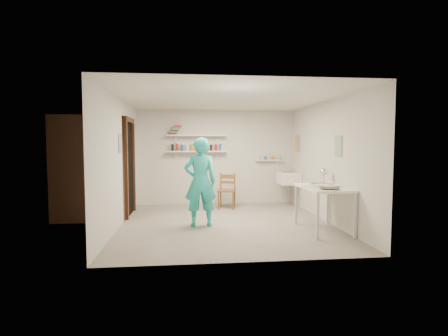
{
  "coord_description": "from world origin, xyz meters",
  "views": [
    {
      "loc": [
        -0.76,
        -6.65,
        1.55
      ],
      "look_at": [
        0.0,
        0.4,
        1.05
      ],
      "focal_mm": 28.0,
      "sensor_mm": 36.0,
      "label": 1
    }
  ],
  "objects": [
    {
      "name": "desk_lamp",
      "position": [
        1.84,
        -0.29,
        1.01
      ],
      "size": [
        0.15,
        0.15,
        0.15
      ],
      "primitive_type": "sphere",
      "color": "white",
      "rests_on": "work_table"
    },
    {
      "name": "wall_back",
      "position": [
        0.0,
        2.26,
        1.2
      ],
      "size": [
        4.0,
        0.02,
        2.4
      ],
      "primitive_type": "cube",
      "color": "silver",
      "rests_on": "ground"
    },
    {
      "name": "wall_clock",
      "position": [
        -0.49,
        0.06,
        1.1
      ],
      "size": [
        0.3,
        0.06,
        0.3
      ],
      "primitive_type": "cylinder",
      "rotation": [
        1.57,
        0.0,
        0.09
      ],
      "color": "beige",
      "rests_on": "man"
    },
    {
      "name": "shelf_lower",
      "position": [
        -0.5,
        2.13,
        1.35
      ],
      "size": [
        1.5,
        0.22,
        0.03
      ],
      "primitive_type": "cube",
      "color": "white",
      "rests_on": "wall_back"
    },
    {
      "name": "ledge_shelf",
      "position": [
        1.35,
        2.17,
        1.12
      ],
      "size": [
        0.7,
        0.14,
        0.03
      ],
      "primitive_type": "cube",
      "color": "white",
      "rests_on": "wall_back"
    },
    {
      "name": "wall_left",
      "position": [
        -2.01,
        0.0,
        1.2
      ],
      "size": [
        0.02,
        4.5,
        2.4
      ],
      "primitive_type": "cube",
      "color": "silver",
      "rests_on": "ground"
    },
    {
      "name": "wall_front",
      "position": [
        0.0,
        -2.26,
        1.2
      ],
      "size": [
        4.0,
        0.02,
        2.4
      ],
      "primitive_type": "cube",
      "color": "silver",
      "rests_on": "ground"
    },
    {
      "name": "poster_left",
      "position": [
        -1.99,
        0.05,
        1.55
      ],
      "size": [
        0.01,
        0.28,
        0.36
      ],
      "primitive_type": "cube",
      "color": "#334C7F",
      "rests_on": "wall_left"
    },
    {
      "name": "corridor_box",
      "position": [
        -2.7,
        1.05,
        1.05
      ],
      "size": [
        1.4,
        1.5,
        2.1
      ],
      "primitive_type": "cube",
      "color": "brown",
      "rests_on": "ground"
    },
    {
      "name": "work_table",
      "position": [
        1.64,
        -0.77,
        0.4
      ],
      "size": [
        0.71,
        1.19,
        0.79
      ],
      "primitive_type": "cube",
      "color": "white",
      "rests_on": "ground"
    },
    {
      "name": "book_stack",
      "position": [
        -1.03,
        2.13,
        1.88
      ],
      "size": [
        0.32,
        0.14,
        0.22
      ],
      "color": "red",
      "rests_on": "shelf_upper"
    },
    {
      "name": "spray_cans",
      "position": [
        -0.5,
        2.13,
        1.45
      ],
      "size": [
        1.34,
        0.06,
        0.17
      ],
      "color": "black",
      "rests_on": "shelf_lower"
    },
    {
      "name": "doorway_recess",
      "position": [
        -1.99,
        1.05,
        1.0
      ],
      "size": [
        0.02,
        0.9,
        2.0
      ],
      "primitive_type": "cube",
      "color": "black",
      "rests_on": "wall_left"
    },
    {
      "name": "poster_right_b",
      "position": [
        1.99,
        -0.55,
        1.5
      ],
      "size": [
        0.01,
        0.3,
        0.38
      ],
      "primitive_type": "cube",
      "color": "#3F724C",
      "rests_on": "wall_right"
    },
    {
      "name": "man",
      "position": [
        -0.51,
        -0.16,
        0.83
      ],
      "size": [
        0.64,
        0.45,
        1.66
      ],
      "primitive_type": "imported",
      "rotation": [
        0.0,
        0.0,
        3.23
      ],
      "color": "#27C5BF",
      "rests_on": "ground"
    },
    {
      "name": "wooden_chair",
      "position": [
        0.19,
        1.54,
        0.43
      ],
      "size": [
        0.48,
        0.47,
        0.86
      ],
      "primitive_type": "cube",
      "rotation": [
        0.0,
        0.0,
        -0.25
      ],
      "color": "brown",
      "rests_on": "ground"
    },
    {
      "name": "ceiling",
      "position": [
        0.0,
        0.0,
        2.41
      ],
      "size": [
        4.0,
        4.5,
        0.02
      ],
      "primitive_type": "cube",
      "color": "silver",
      "rests_on": "wall_back"
    },
    {
      "name": "papers",
      "position": [
        1.64,
        -0.77,
        0.8
      ],
      "size": [
        0.3,
        0.22,
        0.03
      ],
      "color": "silver",
      "rests_on": "work_table"
    },
    {
      "name": "ledge_pots",
      "position": [
        1.35,
        2.17,
        1.18
      ],
      "size": [
        0.48,
        0.07,
        0.09
      ],
      "color": "silver",
      "rests_on": "ledge_shelf"
    },
    {
      "name": "wall_right",
      "position": [
        2.01,
        0.0,
        1.2
      ],
      "size": [
        0.02,
        4.5,
        2.4
      ],
      "primitive_type": "cube",
      "color": "silver",
      "rests_on": "ground"
    },
    {
      "name": "door_lintel",
      "position": [
        -1.97,
        1.05,
        2.05
      ],
      "size": [
        0.06,
        1.05,
        0.1
      ],
      "primitive_type": "cube",
      "color": "brown",
      "rests_on": "wall_left"
    },
    {
      "name": "poster_right_a",
      "position": [
        1.99,
        1.8,
        1.55
      ],
      "size": [
        0.01,
        0.34,
        0.42
      ],
      "primitive_type": "cube",
      "color": "#995933",
      "rests_on": "wall_right"
    },
    {
      "name": "door_jamb_far",
      "position": [
        -1.97,
        1.55,
        1.0
      ],
      "size": [
        0.06,
        0.1,
        2.0
      ],
      "primitive_type": "cube",
      "color": "brown",
      "rests_on": "ground"
    },
    {
      "name": "belfast_sink",
      "position": [
        1.75,
        1.7,
        0.7
      ],
      "size": [
        0.48,
        0.6,
        0.3
      ],
      "primitive_type": "cube",
      "color": "white",
      "rests_on": "wall_right"
    },
    {
      "name": "floor",
      "position": [
        0.0,
        0.0,
        -0.01
      ],
      "size": [
        4.0,
        4.5,
        0.02
      ],
      "primitive_type": "cube",
      "color": "slate",
      "rests_on": "ground"
    },
    {
      "name": "door_jamb_near",
      "position": [
        -1.97,
        0.55,
        1.0
      ],
      "size": [
        0.06,
        0.1,
        2.0
      ],
      "primitive_type": "cube",
      "color": "brown",
      "rests_on": "ground"
    },
    {
      "name": "shelf_upper",
      "position": [
        -0.5,
        2.13,
        1.75
      ],
      "size": [
        1.5,
        0.22,
        0.03
      ],
      "primitive_type": "cube",
      "color": "white",
      "rests_on": "wall_back"
    }
  ]
}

